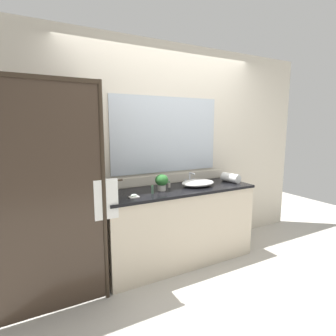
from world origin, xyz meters
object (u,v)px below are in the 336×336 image
(amenity_bottle_conditioner, at_px, (152,190))
(amenity_bottle_shampoo, at_px, (110,191))
(amenity_bottle_lotion, at_px, (169,185))
(rolled_towel_near_edge, at_px, (231,178))
(sink_basin, at_px, (198,183))
(faucet, at_px, (190,180))
(soap_dish, at_px, (134,196))
(potted_plant, at_px, (162,181))

(amenity_bottle_conditioner, bearing_deg, amenity_bottle_shampoo, 158.37)
(amenity_bottle_lotion, relative_size, rolled_towel_near_edge, 0.29)
(sink_basin, distance_m, faucet, 0.17)
(soap_dish, height_order, amenity_bottle_lotion, amenity_bottle_lotion)
(amenity_bottle_conditioner, relative_size, rolled_towel_near_edge, 0.37)
(potted_plant, relative_size, amenity_bottle_lotion, 2.58)
(faucet, xyz_separation_m, soap_dish, (-0.87, -0.30, -0.03))
(amenity_bottle_lotion, bearing_deg, rolled_towel_near_edge, -7.33)
(sink_basin, relative_size, amenity_bottle_conditioner, 4.56)
(sink_basin, distance_m, amenity_bottle_shampoo, 1.05)
(rolled_towel_near_edge, bearing_deg, amenity_bottle_shampoo, 176.39)
(amenity_bottle_shampoo, bearing_deg, amenity_bottle_conditioner, -21.63)
(potted_plant, xyz_separation_m, amenity_bottle_shampoo, (-0.56, 0.08, -0.06))
(amenity_bottle_shampoo, bearing_deg, sink_basin, -4.91)
(amenity_bottle_shampoo, relative_size, amenity_bottle_conditioner, 0.96)
(soap_dish, distance_m, amenity_bottle_shampoo, 0.28)
(faucet, distance_m, potted_plant, 0.52)
(amenity_bottle_lotion, distance_m, rolled_towel_near_edge, 0.85)
(amenity_bottle_lotion, bearing_deg, faucet, 12.12)
(amenity_bottle_shampoo, bearing_deg, soap_dish, -50.01)
(soap_dish, bearing_deg, rolled_towel_near_edge, 4.82)
(amenity_bottle_lotion, bearing_deg, sink_basin, -16.51)
(soap_dish, bearing_deg, amenity_bottle_conditioner, 12.41)
(potted_plant, distance_m, rolled_towel_near_edge, 0.99)
(sink_basin, height_order, amenity_bottle_lotion, sink_basin)
(potted_plant, xyz_separation_m, rolled_towel_near_edge, (0.99, -0.01, -0.05))
(soap_dish, xyz_separation_m, amenity_bottle_conditioner, (0.23, 0.05, 0.03))
(sink_basin, distance_m, rolled_towel_near_edge, 0.50)
(soap_dish, relative_size, amenity_bottle_shampoo, 1.13)
(faucet, height_order, potted_plant, potted_plant)
(soap_dish, distance_m, rolled_towel_near_edge, 1.38)
(potted_plant, xyz_separation_m, amenity_bottle_conditioner, (-0.15, -0.08, -0.06))
(amenity_bottle_shampoo, xyz_separation_m, amenity_bottle_conditioner, (0.41, -0.16, 0.00))
(amenity_bottle_shampoo, distance_m, amenity_bottle_lotion, 0.71)
(amenity_bottle_lotion, xyz_separation_m, rolled_towel_near_edge, (0.84, -0.11, 0.02))
(rolled_towel_near_edge, bearing_deg, amenity_bottle_lotion, 172.67)
(potted_plant, relative_size, soap_dish, 1.85)
(sink_basin, bearing_deg, soap_dish, -171.89)
(rolled_towel_near_edge, bearing_deg, potted_plant, 179.16)
(amenity_bottle_shampoo, height_order, amenity_bottle_lotion, amenity_bottle_shampoo)
(sink_basin, bearing_deg, amenity_bottle_shampoo, 175.09)
(faucet, bearing_deg, soap_dish, -161.09)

